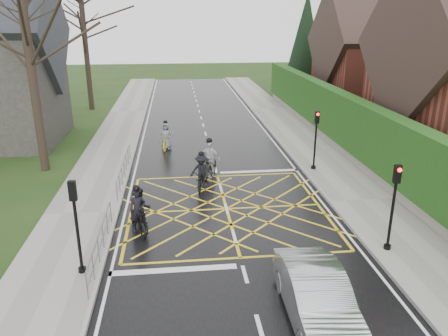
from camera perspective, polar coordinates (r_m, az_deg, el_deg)
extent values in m
plane|color=black|center=(18.62, 0.33, -5.36)|extent=(120.00, 120.00, 0.00)
cube|color=black|center=(18.62, 0.33, -5.35)|extent=(9.00, 80.00, 0.01)
cube|color=gray|center=(20.13, 17.59, -4.13)|extent=(3.00, 80.00, 0.15)
cube|color=gray|center=(18.92, -18.13, -5.73)|extent=(3.00, 80.00, 0.15)
cube|color=slate|center=(25.88, 16.03, 1.88)|extent=(0.50, 38.00, 0.70)
cube|color=#0F3911|center=(25.44, 16.39, 5.64)|extent=(0.90, 38.00, 2.80)
cube|color=maroon|center=(38.91, 19.54, 11.19)|extent=(9.00, 8.00, 6.00)
cube|color=#31221D|center=(38.66, 20.04, 15.43)|extent=(9.80, 8.80, 8.80)
cube|color=maroon|center=(39.87, 24.17, 18.79)|extent=(0.70, 0.70, 1.60)
cylinder|color=black|center=(45.23, 10.22, 9.89)|extent=(0.50, 0.50, 1.20)
cone|color=black|center=(44.74, 10.57, 15.45)|extent=(4.60, 4.60, 10.00)
cylinder|color=black|center=(23.97, -23.94, 12.27)|extent=(0.44, 0.44, 11.00)
cylinder|color=black|center=(31.88, -21.68, 14.83)|extent=(0.44, 0.44, 12.00)
cylinder|color=black|center=(39.59, -17.57, 14.44)|extent=(0.44, 0.44, 10.00)
cylinder|color=slate|center=(15.17, -15.95, -8.03)|extent=(0.05, 5.00, 0.05)
cylinder|color=slate|center=(15.37, -15.79, -9.52)|extent=(0.04, 5.00, 0.04)
cylinder|color=slate|center=(13.30, -17.43, -14.87)|extent=(0.04, 0.04, 1.00)
cylinder|color=slate|center=(17.60, -14.56, -5.76)|extent=(0.04, 0.04, 1.00)
cylinder|color=slate|center=(22.04, -13.00, 0.90)|extent=(0.05, 6.00, 0.05)
cylinder|color=slate|center=(22.18, -12.91, -0.20)|extent=(0.04, 6.00, 0.04)
cylinder|color=slate|center=(19.42, -13.80, -3.28)|extent=(0.04, 0.04, 1.00)
cylinder|color=slate|center=(25.03, -12.21, 1.97)|extent=(0.04, 0.04, 1.00)
cylinder|color=black|center=(23.04, 11.82, 3.09)|extent=(0.10, 0.10, 3.00)
cylinder|color=black|center=(23.44, 11.59, -0.08)|extent=(0.24, 0.24, 0.30)
cube|color=black|center=(22.70, 12.06, 6.49)|extent=(0.22, 0.16, 0.62)
sphere|color=#FF0C0C|center=(22.55, 12.18, 6.86)|extent=(0.14, 0.14, 0.14)
cylinder|color=black|center=(15.76, 21.08, -5.53)|extent=(0.10, 0.10, 3.00)
cylinder|color=black|center=(16.35, 20.51, -9.84)|extent=(0.24, 0.24, 0.30)
cube|color=black|center=(15.26, 21.70, -0.74)|extent=(0.22, 0.16, 0.62)
sphere|color=#FF0C0C|center=(15.10, 21.99, -0.25)|extent=(0.14, 0.14, 0.14)
cylinder|color=black|center=(14.16, -18.56, -8.08)|extent=(0.10, 0.10, 3.00)
cylinder|color=black|center=(14.81, -18.00, -12.74)|extent=(0.24, 0.24, 0.30)
cube|color=black|center=(13.60, -19.18, -2.83)|extent=(0.22, 0.16, 0.62)
sphere|color=#FF0C0C|center=(13.64, -19.16, -1.94)|extent=(0.14, 0.14, 0.14)
imported|color=black|center=(16.83, -11.15, -6.67)|extent=(1.29, 2.04, 1.01)
imported|color=black|center=(16.77, -11.21, -5.43)|extent=(0.73, 0.60, 1.72)
sphere|color=black|center=(16.43, -11.40, -2.64)|extent=(0.27, 0.27, 0.27)
imported|color=black|center=(17.07, -10.72, -6.31)|extent=(0.98, 1.70, 0.98)
imported|color=black|center=(17.05, -10.75, -5.37)|extent=(0.88, 0.78, 1.51)
sphere|color=black|center=(16.74, -10.92, -2.97)|extent=(0.24, 0.24, 0.24)
imported|color=black|center=(20.57, -2.93, -1.44)|extent=(1.00, 1.97, 0.99)
imported|color=black|center=(20.55, -2.96, -0.44)|extent=(1.18, 0.82, 1.67)
sphere|color=black|center=(20.27, -3.00, 1.84)|extent=(0.26, 0.26, 0.26)
imported|color=black|center=(21.97, -1.89, 0.28)|extent=(1.34, 2.11, 1.23)
imported|color=#BAB9BE|center=(21.96, -1.92, 1.17)|extent=(1.20, 0.86, 1.88)
sphere|color=black|center=(21.68, -1.94, 3.59)|extent=(0.30, 0.30, 0.30)
imported|color=gold|center=(26.94, -7.56, 3.44)|extent=(0.90, 1.92, 0.97)
imported|color=slate|center=(26.94, -7.59, 4.19)|extent=(0.87, 0.63, 1.64)
sphere|color=black|center=(26.74, -7.67, 5.93)|extent=(0.26, 0.26, 0.26)
imported|color=#A1A4A8|center=(12.29, 12.05, -16.21)|extent=(1.59, 4.38, 1.43)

